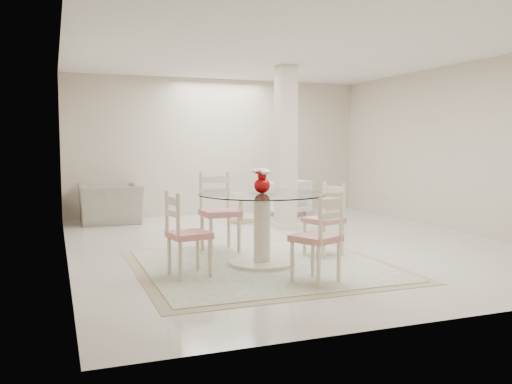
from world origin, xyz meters
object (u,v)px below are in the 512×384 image
object	(u,v)px
side_table	(241,209)
recliner_taupe	(111,204)
column	(286,148)
dining_chair_south	(321,231)
red_vase	(262,181)
armchair_white	(285,197)
dining_table	(262,229)
dining_chair_west	(183,228)
dining_chair_east	(327,214)
dining_chair_north	(218,206)

from	to	relation	value
side_table	recliner_taupe	bearing A→B (deg)	162.86
column	dining_chair_south	bearing A→B (deg)	-107.96
column	recliner_taupe	world-z (taller)	column
red_vase	recliner_taupe	xyz separation A→B (m)	(-1.32, 4.08, -0.65)
dining_chair_south	armchair_white	world-z (taller)	dining_chair_south
dining_table	recliner_taupe	xyz separation A→B (m)	(-1.32, 4.08, -0.08)
dining_chair_west	dining_chair_south	world-z (taller)	dining_chair_south
dining_chair_west	red_vase	bearing A→B (deg)	-84.86
column	armchair_white	size ratio (longest dim) A/B	3.43
dining_chair_east	dining_chair_west	xyz separation A→B (m)	(-1.97, -0.49, -0.00)
red_vase	dining_chair_east	size ratio (longest dim) A/B	0.28
dining_chair_north	recliner_taupe	xyz separation A→B (m)	(-1.08, 3.09, -0.26)
red_vase	dining_chair_east	xyz separation A→B (m)	(0.98, 0.25, -0.46)
red_vase	dining_chair_west	size ratio (longest dim) A/B	0.28
dining_chair_south	recliner_taupe	size ratio (longest dim) A/B	0.96
red_vase	dining_chair_east	world-z (taller)	red_vase
dining_chair_south	dining_chair_north	bearing A→B (deg)	-101.24
red_vase	armchair_white	size ratio (longest dim) A/B	0.37
dining_table	dining_chair_west	bearing A→B (deg)	-166.34
column	red_vase	xyz separation A→B (m)	(-1.37, -2.45, -0.35)
dining_table	dining_chair_south	xyz separation A→B (m)	(0.26, -0.98, 0.11)
recliner_taupe	red_vase	bearing A→B (deg)	107.73
recliner_taupe	side_table	distance (m)	2.33
red_vase	dining_chair_west	bearing A→B (deg)	-166.37
dining_chair_west	recliner_taupe	xyz separation A→B (m)	(-0.33, 4.32, -0.19)
dining_chair_east	dining_chair_west	world-z (taller)	dining_chair_east
dining_chair_east	red_vase	bearing A→B (deg)	-94.16
red_vase	dining_chair_west	xyz separation A→B (m)	(-0.99, -0.24, -0.46)
dining_chair_north	armchair_white	bearing A→B (deg)	50.54
side_table	dining_table	bearing A→B (deg)	-104.89
dining_chair_east	side_table	bearing A→B (deg)	162.98
column	dining_table	world-z (taller)	column
dining_chair_east	armchair_white	bearing A→B (deg)	145.85
dining_chair_south	dining_chair_east	bearing A→B (deg)	-145.68
dining_chair_west	armchair_white	world-z (taller)	dining_chair_west
dining_chair_north	side_table	xyz separation A→B (m)	(1.14, 2.40, -0.37)
dining_chair_south	column	bearing A→B (deg)	-133.15
column	side_table	distance (m)	1.53
dining_chair_south	side_table	size ratio (longest dim) A/B	1.99
column	red_vase	distance (m)	2.83
red_vase	recliner_taupe	distance (m)	4.34
dining_chair_east	armchair_white	size ratio (longest dim) A/B	1.30
dining_chair_north	armchair_white	xyz separation A→B (m)	(2.27, 3.01, -0.25)
column	dining_chair_west	size ratio (longest dim) A/B	2.66
dining_chair_east	column	bearing A→B (deg)	151.52
dining_chair_north	red_vase	bearing A→B (deg)	-79.22
side_table	dining_chair_east	bearing A→B (deg)	-88.52
recliner_taupe	armchair_white	xyz separation A→B (m)	(3.36, -0.07, 0.01)
column	dining_table	xyz separation A→B (m)	(-1.37, -2.45, -0.92)
red_vase	side_table	size ratio (longest dim) A/B	0.56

